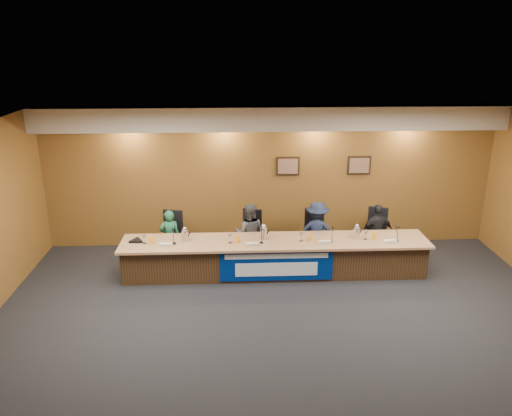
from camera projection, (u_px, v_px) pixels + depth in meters
The scene contains 39 objects.
floor at pixel (286, 342), 7.91m from camera, with size 10.00×10.00×0.00m, color black.
ceiling at pixel (291, 143), 6.86m from camera, with size 10.00×8.00×0.04m, color silver.
wall_back at pixel (270, 177), 11.16m from camera, with size 10.00×0.04×3.20m, color brown.
soffit at pixel (271, 118), 10.48m from camera, with size 10.00×0.50×0.50m, color beige.
dais_body at pixel (275, 258), 10.06m from camera, with size 6.00×0.80×0.70m, color #3B2514.
dais_top at pixel (275, 242), 9.89m from camera, with size 6.10×0.95×0.05m, color #9F704B.
banner at pixel (276, 265), 9.66m from camera, with size 2.20×0.02×0.65m, color navy.
banner_text_upper at pixel (277, 256), 9.58m from camera, with size 2.00×0.01×0.10m, color silver.
banner_text_lower at pixel (276, 269), 9.67m from camera, with size 1.60×0.01×0.28m, color silver.
wall_photo_left at pixel (288, 166), 11.07m from camera, with size 0.52×0.04×0.42m, color black.
wall_photo_right at pixel (359, 165), 11.13m from camera, with size 0.52×0.04×0.42m, color black.
panelist_a at pixel (170, 237), 10.48m from camera, with size 0.43×0.28×1.18m, color #1C5A37.
panelist_b at pixel (249, 233), 10.53m from camera, with size 0.63×0.49×1.30m, color #434347.
panelist_c at pixel (317, 231), 10.59m from camera, with size 0.85×0.49×1.31m, color #151D36.
panelist_d at pixel (377, 232), 10.65m from camera, with size 0.72×0.30×1.23m, color black.
office_chair_a at pixel (171, 240), 10.61m from camera, with size 0.48×0.48×0.08m, color black.
office_chair_b at pixel (249, 238), 10.68m from camera, with size 0.48×0.48×0.08m, color black.
office_chair_c at pixel (316, 237), 10.74m from camera, with size 0.48×0.48×0.08m, color black.
office_chair_d at pixel (375, 236), 10.79m from camera, with size 0.48×0.48×0.08m, color black.
nameplate_a at pixel (165, 245), 9.57m from camera, with size 0.24×0.06×0.09m, color white.
microphone_a at pixel (174, 243), 9.72m from camera, with size 0.07×0.07×0.02m, color black.
juice_glass_a at pixel (152, 240), 9.69m from camera, with size 0.06×0.06×0.15m, color #F89B07.
water_glass_a at pixel (144, 239), 9.71m from camera, with size 0.08×0.08×0.18m, color silver.
nameplate_b at pixel (252, 244), 9.58m from camera, with size 0.24×0.06×0.09m, color white.
microphone_b at pixel (262, 242), 9.76m from camera, with size 0.07×0.07×0.02m, color black.
juice_glass_b at pixel (238, 239), 9.75m from camera, with size 0.06×0.06×0.15m, color #F89B07.
water_glass_b at pixel (230, 239), 9.74m from camera, with size 0.08×0.08×0.18m, color silver.
nameplate_c at pixel (326, 242), 9.68m from camera, with size 0.24×0.06×0.09m, color white.
microphone_c at pixel (331, 241), 9.82m from camera, with size 0.07×0.07×0.02m, color black.
juice_glass_c at pixel (310, 237), 9.84m from camera, with size 0.06×0.06×0.15m, color #F89B07.
water_glass_c at pixel (301, 237), 9.82m from camera, with size 0.08×0.08×0.18m, color silver.
nameplate_d at pixel (391, 241), 9.72m from camera, with size 0.24×0.06×0.09m, color white.
microphone_d at pixel (396, 240), 9.85m from camera, with size 0.07×0.07×0.02m, color black.
juice_glass_d at pixel (374, 237), 9.88m from camera, with size 0.06×0.06×0.15m, color #F89B07.
water_glass_d at pixel (366, 235), 9.91m from camera, with size 0.08×0.08×0.18m, color silver.
carafe_left at pixel (185, 236), 9.80m from camera, with size 0.13×0.13×0.24m, color silver.
carafe_mid at pixel (264, 234), 9.88m from camera, with size 0.13×0.13×0.26m, color silver.
carafe_right at pixel (356, 233), 9.93m from camera, with size 0.13×0.13×0.24m, color silver.
speakerphone at pixel (136, 241), 9.81m from camera, with size 0.32×0.32×0.05m, color black.
Camera 1 is at (-0.79, -6.75, 4.61)m, focal length 35.00 mm.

